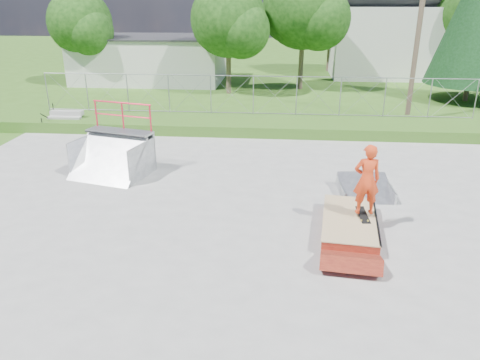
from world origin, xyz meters
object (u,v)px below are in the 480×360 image
(grind_box, at_px, (349,225))
(flat_bank_ramp, at_px, (365,189))
(quarter_pipe, at_px, (109,143))
(skater, at_px, (366,182))

(grind_box, distance_m, flat_bank_ramp, 2.58)
(quarter_pipe, relative_size, skater, 1.28)
(grind_box, bearing_deg, skater, 19.67)
(grind_box, height_order, flat_bank_ramp, flat_bank_ramp)
(quarter_pipe, bearing_deg, skater, -8.68)
(skater, bearing_deg, grind_box, 7.88)
(skater, bearing_deg, quarter_pipe, -28.56)
(skater, bearing_deg, flat_bank_ramp, -106.20)
(quarter_pipe, bearing_deg, grind_box, -10.11)
(quarter_pipe, relative_size, flat_bank_ramp, 1.45)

